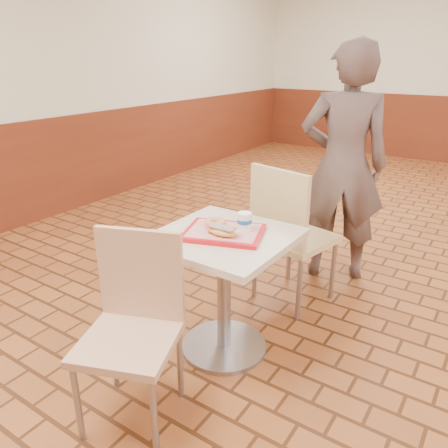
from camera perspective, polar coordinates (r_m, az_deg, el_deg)
The scene contains 8 objects.
main_table at distance 2.39m, azimuth 0.00°, elevation -6.58°, with size 0.68×0.68×0.72m.
chair_main_front at distance 2.05m, azimuth -11.72°, elevation -11.99°, with size 0.53×0.53×0.88m.
chair_main_back at distance 2.86m, azimuth 8.46°, elevation -0.76°, with size 0.53×0.53×0.96m.
customer at distance 3.26m, azimuth 15.28°, elevation 7.35°, with size 0.62×0.41×1.71m, color brown.
serving_tray at distance 2.28m, azimuth -0.00°, elevation -1.12°, with size 0.40×0.31×0.02m.
ring_donut at distance 2.34m, azimuth -1.18°, elevation 0.21°, with size 0.11×0.11×0.04m, color #D58A4D.
long_john_donut at distance 2.21m, azimuth -0.33°, elevation -0.94°, with size 0.17×0.08×0.05m.
paper_cup at distance 2.26m, azimuth 2.70°, elevation 0.34°, with size 0.08×0.08×0.10m.
Camera 1 is at (-0.05, -2.57, 1.60)m, focal length 35.00 mm.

